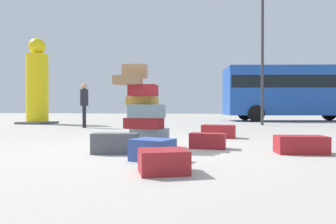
% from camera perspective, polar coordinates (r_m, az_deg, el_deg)
% --- Properties ---
extents(ground_plane, '(80.00, 80.00, 0.00)m').
position_cam_1_polar(ground_plane, '(5.01, -4.35, -7.32)').
color(ground_plane, '#ADA89E').
extents(suitcase_tower, '(0.94, 0.71, 1.52)m').
position_cam_1_polar(suitcase_tower, '(5.20, -4.81, -0.22)').
color(suitcase_tower, maroon).
rests_on(suitcase_tower, ground).
extents(suitcase_maroon_upright_blue, '(0.81, 0.44, 0.31)m').
position_cam_1_polar(suitcase_maroon_upright_blue, '(7.05, 9.96, -3.79)').
color(suitcase_maroon_upright_blue, maroon).
rests_on(suitcase_maroon_upright_blue, ground).
extents(suitcase_maroon_behind_tower, '(0.79, 0.49, 0.27)m').
position_cam_1_polar(suitcase_maroon_behind_tower, '(4.93, 24.79, -5.89)').
color(suitcase_maroon_behind_tower, maroon).
rests_on(suitcase_maroon_behind_tower, ground).
extents(suitcase_navy_foreground_far, '(0.61, 0.54, 0.29)m').
position_cam_1_polar(suitcase_navy_foreground_far, '(3.87, -3.06, -7.48)').
color(suitcase_navy_foreground_far, '#334F99').
rests_on(suitcase_navy_foreground_far, ground).
extents(suitcase_maroon_foreground_near, '(0.62, 0.33, 0.27)m').
position_cam_1_polar(suitcase_maroon_foreground_near, '(5.11, 7.85, -5.66)').
color(suitcase_maroon_foreground_near, maroon).
rests_on(suitcase_maroon_foreground_near, ground).
extents(suitcase_charcoal_left_side, '(0.74, 0.41, 0.31)m').
position_cam_1_polar(suitcase_charcoal_left_side, '(4.54, -10.40, -6.14)').
color(suitcase_charcoal_left_side, '#4C4C51').
rests_on(suitcase_charcoal_left_side, ground).
extents(suitcase_maroon_right_side, '(0.64, 0.61, 0.25)m').
position_cam_1_polar(suitcase_maroon_right_side, '(3.14, -0.96, -9.71)').
color(suitcase_maroon_right_side, maroon).
rests_on(suitcase_maroon_right_side, ground).
extents(person_bearded_onlooker, '(0.30, 0.30, 1.65)m').
position_cam_1_polar(person_bearded_onlooker, '(11.19, -16.26, 2.04)').
color(person_bearded_onlooker, black).
rests_on(person_bearded_onlooker, ground).
extents(yellow_dummy_statue, '(1.38, 1.38, 4.05)m').
position_cam_1_polar(yellow_dummy_statue, '(15.01, -24.45, 4.73)').
color(yellow_dummy_statue, yellow).
rests_on(yellow_dummy_statue, ground).
extents(parked_bus, '(8.53, 4.14, 3.15)m').
position_cam_1_polar(parked_bus, '(18.71, 23.88, 3.99)').
color(parked_bus, '#1E4CA5').
rests_on(parked_bus, ground).
extents(lamp_post, '(0.36, 0.36, 7.04)m').
position_cam_1_polar(lamp_post, '(13.63, 18.20, 16.76)').
color(lamp_post, '#333338').
rests_on(lamp_post, ground).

